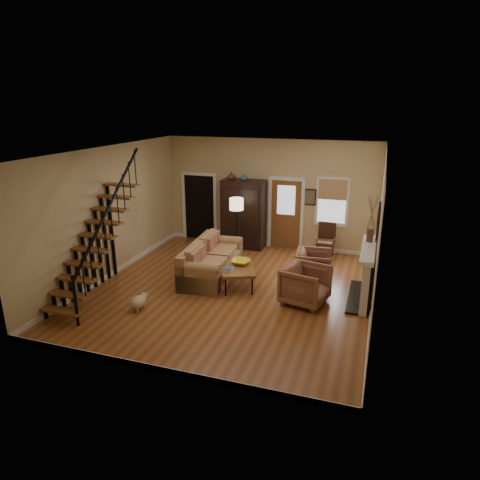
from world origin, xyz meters
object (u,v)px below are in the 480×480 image
(armchair_left, at_px, (305,285))
(armchair_right, at_px, (314,266))
(floor_lamp, at_px, (237,228))
(coffee_table, at_px, (237,276))
(side_chair, at_px, (326,241))
(armoire, at_px, (243,214))
(sofa, at_px, (212,260))

(armchair_left, relative_size, armchair_right, 1.08)
(armchair_right, distance_m, floor_lamp, 2.70)
(armchair_left, relative_size, floor_lamp, 0.55)
(armchair_left, bearing_deg, armchair_right, 13.77)
(armchair_right, xyz_separation_m, floor_lamp, (-2.41, 1.10, 0.47))
(coffee_table, distance_m, armchair_left, 1.82)
(armchair_right, height_order, side_chair, side_chair)
(coffee_table, distance_m, floor_lamp, 2.16)
(armchair_left, bearing_deg, armoire, 50.26)
(coffee_table, height_order, floor_lamp, floor_lamp)
(floor_lamp, bearing_deg, armoire, 95.06)
(coffee_table, xyz_separation_m, floor_lamp, (-0.68, 1.96, 0.61))
(armchair_left, bearing_deg, sofa, 86.52)
(armchair_left, bearing_deg, floor_lamp, 58.33)
(floor_lamp, bearing_deg, armchair_right, -24.57)
(coffee_table, xyz_separation_m, armchair_left, (1.76, -0.43, 0.18))
(armchair_right, relative_size, side_chair, 0.87)
(armoire, bearing_deg, armchair_right, -38.67)
(sofa, distance_m, armchair_right, 2.58)
(armoire, height_order, floor_lamp, armoire)
(armchair_left, xyz_separation_m, side_chair, (0.03, 3.08, 0.08))
(armoire, height_order, armchair_right, armoire)
(armoire, relative_size, armchair_right, 2.37)
(armchair_left, bearing_deg, coffee_table, 88.92)
(armoire, bearing_deg, coffee_table, -75.12)
(coffee_table, bearing_deg, sofa, 158.57)
(sofa, xyz_separation_m, side_chair, (2.58, 2.34, 0.06))
(armoire, xyz_separation_m, armchair_left, (2.52, -3.28, -0.62))
(armchair_right, distance_m, side_chair, 1.80)
(side_chair, bearing_deg, armchair_left, -90.64)
(armchair_right, bearing_deg, sofa, 97.56)
(side_chair, bearing_deg, coffee_table, -124.09)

